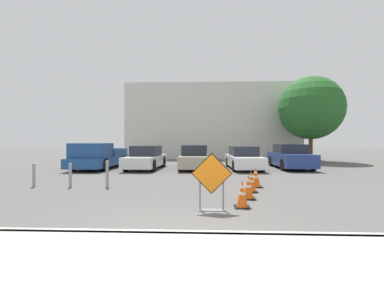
{
  "coord_description": "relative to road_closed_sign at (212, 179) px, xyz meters",
  "views": [
    {
      "loc": [
        0.59,
        -4.47,
        1.74
      ],
      "look_at": [
        0.07,
        8.33,
        1.58
      ],
      "focal_mm": 24.0,
      "sensor_mm": 36.0,
      "label": 1
    }
  ],
  "objects": [
    {
      "name": "ground_plane",
      "position": [
        -0.82,
        8.13,
        -0.8
      ],
      "size": [
        96.0,
        96.0,
        0.0
      ],
      "primitive_type": "plane",
      "color": "#565451"
    },
    {
      "name": "sidewalk_strip",
      "position": [
        -0.82,
        -2.91,
        -0.73
      ],
      "size": [
        25.93,
        2.08,
        0.14
      ],
      "color": "#ADAAA3",
      "rests_on": "ground_plane"
    },
    {
      "name": "curb_lip",
      "position": [
        -0.82,
        -1.87,
        -0.73
      ],
      "size": [
        25.93,
        0.2,
        0.14
      ],
      "color": "#ADAAA3",
      "rests_on": "ground_plane"
    },
    {
      "name": "road_closed_sign",
      "position": [
        0.0,
        0.0,
        0.0
      ],
      "size": [
        1.02,
        0.2,
        1.44
      ],
      "color": "black",
      "rests_on": "ground_plane"
    },
    {
      "name": "traffic_cone_nearest",
      "position": [
        0.81,
        0.37,
        -0.44
      ],
      "size": [
        0.4,
        0.4,
        0.74
      ],
      "color": "black",
      "rests_on": "ground_plane"
    },
    {
      "name": "traffic_cone_second",
      "position": [
        1.14,
        1.36,
        -0.42
      ],
      "size": [
        0.41,
        0.41,
        0.77
      ],
      "color": "black",
      "rests_on": "ground_plane"
    },
    {
      "name": "traffic_cone_third",
      "position": [
        1.42,
        2.43,
        -0.44
      ],
      "size": [
        0.43,
        0.43,
        0.73
      ],
      "color": "black",
      "rests_on": "ground_plane"
    },
    {
      "name": "traffic_cone_fourth",
      "position": [
        1.77,
        3.37,
        -0.43
      ],
      "size": [
        0.49,
        0.49,
        0.75
      ],
      "color": "black",
      "rests_on": "ground_plane"
    },
    {
      "name": "pickup_truck",
      "position": [
        -6.77,
        9.36,
        -0.07
      ],
      "size": [
        2.22,
        5.31,
        1.6
      ],
      "rotation": [
        0.0,
        0.0,
        3.12
      ],
      "color": "navy",
      "rests_on": "ground_plane"
    },
    {
      "name": "parked_car_nearest",
      "position": [
        -3.74,
        9.45,
        -0.13
      ],
      "size": [
        2.0,
        4.51,
        1.44
      ],
      "rotation": [
        0.0,
        0.0,
        3.08
      ],
      "color": "silver",
      "rests_on": "ground_plane"
    },
    {
      "name": "parked_car_second",
      "position": [
        -0.72,
        9.62,
        -0.12
      ],
      "size": [
        1.82,
        4.27,
        1.47
      ],
      "rotation": [
        0.0,
        0.0,
        3.13
      ],
      "color": "#A39984",
      "rests_on": "ground_plane"
    },
    {
      "name": "parked_car_third",
      "position": [
        2.3,
        9.62,
        -0.15
      ],
      "size": [
        1.89,
        4.59,
        1.4
      ],
      "rotation": [
        0.0,
        0.0,
        3.18
      ],
      "color": "white",
      "rests_on": "ground_plane"
    },
    {
      "name": "parked_car_fourth",
      "position": [
        5.33,
        10.16,
        -0.08
      ],
      "size": [
        1.94,
        4.55,
        1.53
      ],
      "rotation": [
        0.0,
        0.0,
        3.13
      ],
      "color": "navy",
      "rests_on": "ground_plane"
    },
    {
      "name": "bollard_nearest",
      "position": [
        -3.78,
        3.05,
        -0.26
      ],
      "size": [
        0.12,
        0.12,
        1.01
      ],
      "color": "gray",
      "rests_on": "ground_plane"
    },
    {
      "name": "bollard_second",
      "position": [
        -5.18,
        3.05,
        -0.31
      ],
      "size": [
        0.12,
        0.12,
        0.92
      ],
      "color": "gray",
      "rests_on": "ground_plane"
    },
    {
      "name": "bollard_third",
      "position": [
        -6.59,
        3.05,
        -0.32
      ],
      "size": [
        0.12,
        0.12,
        0.9
      ],
      "color": "gray",
      "rests_on": "ground_plane"
    },
    {
      "name": "building_facade_backdrop",
      "position": [
        0.76,
        20.55,
        2.88
      ],
      "size": [
        17.05,
        5.0,
        7.35
      ],
      "color": "beige",
      "rests_on": "ground_plane"
    },
    {
      "name": "street_tree_behind_lot",
      "position": [
        8.79,
        15.4,
        3.67
      ],
      "size": [
        5.22,
        5.22,
        7.08
      ],
      "color": "#513823",
      "rests_on": "ground_plane"
    }
  ]
}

